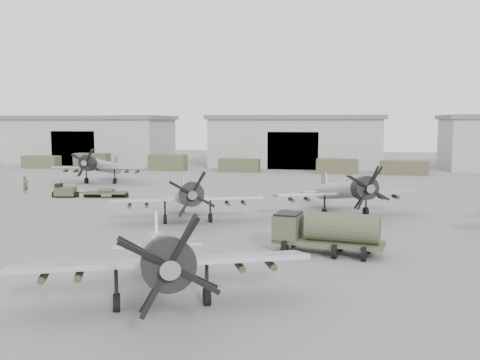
# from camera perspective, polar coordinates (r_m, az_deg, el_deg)

# --- Properties ---
(ground) EXTENTS (220.00, 220.00, 0.00)m
(ground) POSITION_cam_1_polar(r_m,az_deg,el_deg) (31.86, -4.36, -7.58)
(ground) COLOR slate
(ground) RESTS_ON ground
(hangar_left) EXTENTS (29.00, 14.80, 8.70)m
(hangar_left) POSITION_cam_1_polar(r_m,az_deg,el_deg) (102.86, -15.58, 4.21)
(hangar_left) COLOR #A5A59B
(hangar_left) RESTS_ON ground
(hangar_center) EXTENTS (29.00, 14.80, 8.70)m
(hangar_center) POSITION_cam_1_polar(r_m,az_deg,el_deg) (92.19, 6.07, 4.19)
(hangar_center) COLOR #A5A59B
(hangar_center) RESTS_ON ground
(support_truck_0) EXTENTS (6.10, 2.20, 2.04)m
(support_truck_0) POSITION_cam_1_polar(r_m,az_deg,el_deg) (94.07, -20.44, 1.83)
(support_truck_0) COLOR #484B31
(support_truck_0) RESTS_ON ground
(support_truck_1) EXTENTS (5.61, 2.20, 2.53)m
(support_truck_1) POSITION_cam_1_polar(r_m,az_deg,el_deg) (89.62, -15.50, 1.95)
(support_truck_1) COLOR #3E442C
(support_truck_1) RESTS_ON ground
(support_truck_2) EXTENTS (5.85, 2.20, 2.49)m
(support_truck_2) POSITION_cam_1_polar(r_m,az_deg,el_deg) (84.63, -7.72, 1.87)
(support_truck_2) COLOR #45482F
(support_truck_2) RESTS_ON ground
(support_truck_3) EXTENTS (6.22, 2.20, 1.98)m
(support_truck_3) POSITION_cam_1_polar(r_m,az_deg,el_deg) (81.65, -0.07, 1.59)
(support_truck_3) COLOR #45462E
(support_truck_3) RESTS_ON ground
(support_truck_4) EXTENTS (6.10, 2.20, 2.15)m
(support_truck_4) POSITION_cam_1_polar(r_m,az_deg,el_deg) (80.06, 10.33, 1.46)
(support_truck_4) COLOR #46452D
(support_truck_4) RESTS_ON ground
(support_truck_5) EXTENTS (6.60, 2.20, 1.98)m
(support_truck_5) POSITION_cam_1_polar(r_m,az_deg,el_deg) (80.48, 17.08, 1.25)
(support_truck_5) COLOR #43432C
(support_truck_5) RESTS_ON ground
(aircraft_near_1) EXTENTS (11.96, 10.82, 4.87)m
(aircraft_near_1) POSITION_cam_1_polar(r_m,az_deg,el_deg) (22.00, -8.32, -8.00)
(aircraft_near_1) COLOR #9DA1A6
(aircraft_near_1) RESTS_ON ground
(aircraft_mid_1) EXTENTS (11.17, 10.09, 4.52)m
(aircraft_mid_1) POSITION_cam_1_polar(r_m,az_deg,el_deg) (40.17, -5.59, -1.73)
(aircraft_mid_1) COLOR gray
(aircraft_mid_1) RESTS_ON ground
(aircraft_mid_2) EXTENTS (11.53, 10.43, 4.68)m
(aircraft_mid_2) POSITION_cam_1_polar(r_m,az_deg,el_deg) (43.62, 11.27, -1.09)
(aircraft_mid_2) COLOR gray
(aircraft_mid_2) RESTS_ON ground
(aircraft_far_0) EXTENTS (12.11, 10.89, 4.83)m
(aircraft_far_0) POSITION_cam_1_polar(r_m,az_deg,el_deg) (67.89, -14.73, 1.46)
(aircraft_far_0) COLOR #9A9CA2
(aircraft_far_0) RESTS_ON ground
(fuel_tanker) EXTENTS (6.52, 3.02, 2.42)m
(fuel_tanker) POSITION_cam_1_polar(r_m,az_deg,el_deg) (31.35, 9.25, -5.27)
(fuel_tanker) COLOR #3F452D
(fuel_tanker) RESTS_ON ground
(tug_trailer) EXTENTS (7.35, 2.55, 1.46)m
(tug_trailer) POSITION_cam_1_polar(r_m,az_deg,el_deg) (56.27, -16.62, -1.23)
(tug_trailer) COLOR #3B3D28
(tug_trailer) RESTS_ON ground
(ground_crew) EXTENTS (0.64, 0.79, 1.89)m
(ground_crew) POSITION_cam_1_polar(r_m,az_deg,el_deg) (60.87, -21.91, -0.50)
(ground_crew) COLOR #43462D
(ground_crew) RESTS_ON ground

